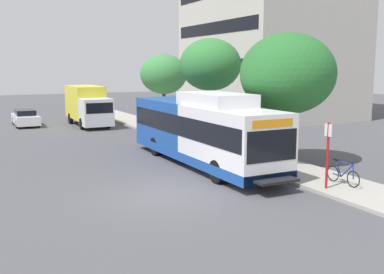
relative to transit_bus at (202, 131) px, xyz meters
The scene contains 11 objects.
ground_plane 5.73m from the transit_bus, 137.25° to the left, with size 120.00×120.00×0.00m, color #4C4C51.
sidewalk_curb 3.81m from the transit_bus, 29.83° to the left, with size 3.00×56.00×0.14m, color #A8A399.
transit_bus is the anchor object (origin of this frame).
bus_stop_sign_pole 6.88m from the transit_bus, 73.01° to the right, with size 0.10×0.36×2.60m.
bicycle_parked 7.20m from the transit_bus, 64.67° to the right, with size 0.52×1.76×1.02m.
street_tree_near_stop 5.02m from the transit_bus, 27.46° to the right, with size 4.63×4.63×6.35m.
street_tree_mid_block 8.02m from the transit_bus, 57.49° to the left, with size 3.96×3.96×6.52m.
street_tree_far_block 15.10m from the transit_bus, 73.71° to the left, with size 3.77×3.77×5.72m.
parked_car_far_lane 20.73m from the transit_bus, 106.55° to the left, with size 1.80×4.50×1.33m.
box_truck_background 17.66m from the transit_bus, 94.07° to the left, with size 2.32×7.01×3.25m.
lattice_comm_tower 36.55m from the transit_bus, 55.02° to the left, with size 1.10×1.10×23.02m.
Camera 1 is at (-6.47, -15.22, 4.87)m, focal length 42.28 mm.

